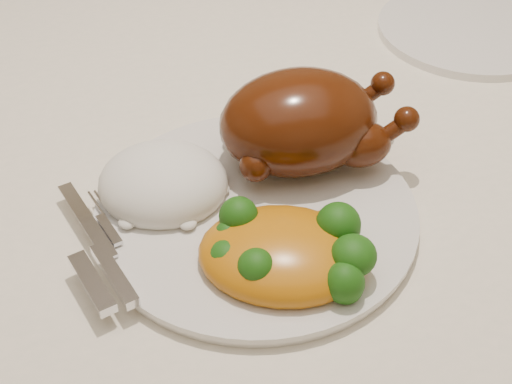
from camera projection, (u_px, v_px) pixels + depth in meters
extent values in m
cube|color=brown|center=(208.00, 156.00, 0.76)|extent=(1.60, 0.90, 0.04)
cube|color=beige|center=(207.00, 137.00, 0.74)|extent=(1.72, 1.02, 0.01)
cylinder|color=silver|center=(256.00, 214.00, 0.64)|extent=(0.33, 0.33, 0.01)
cylinder|color=silver|center=(470.00, 29.00, 0.89)|extent=(0.23, 0.23, 0.01)
ellipsoid|color=#4D1A08|center=(299.00, 122.00, 0.66)|extent=(0.15, 0.11, 0.09)
ellipsoid|color=#4D1A08|center=(290.00, 107.00, 0.64)|extent=(0.07, 0.05, 0.04)
ellipsoid|color=#4D1A08|center=(361.00, 144.00, 0.65)|extent=(0.06, 0.04, 0.04)
sphere|color=#4D1A08|center=(407.00, 119.00, 0.64)|extent=(0.02, 0.02, 0.02)
ellipsoid|color=#4D1A08|center=(341.00, 108.00, 0.70)|extent=(0.06, 0.04, 0.04)
sphere|color=#4D1A08|center=(383.00, 84.00, 0.69)|extent=(0.02, 0.02, 0.02)
sphere|color=#4D1A08|center=(256.00, 165.00, 0.63)|extent=(0.03, 0.03, 0.03)
sphere|color=#4D1A08|center=(239.00, 121.00, 0.68)|extent=(0.03, 0.03, 0.03)
ellipsoid|color=white|center=(163.00, 184.00, 0.64)|extent=(0.14, 0.13, 0.06)
ellipsoid|color=#CA740C|center=(283.00, 254.00, 0.58)|extent=(0.17, 0.15, 0.05)
ellipsoid|color=#CA740C|center=(322.00, 237.00, 0.59)|extent=(0.06, 0.06, 0.03)
ellipsoid|color=#123909|center=(338.00, 224.00, 0.58)|extent=(0.04, 0.04, 0.04)
ellipsoid|color=#123909|center=(346.00, 286.00, 0.55)|extent=(0.03, 0.03, 0.03)
ellipsoid|color=#123909|center=(239.00, 216.00, 0.59)|extent=(0.03, 0.03, 0.03)
ellipsoid|color=#123909|center=(256.00, 267.00, 0.55)|extent=(0.03, 0.03, 0.03)
ellipsoid|color=#123909|center=(249.00, 250.00, 0.57)|extent=(0.02, 0.02, 0.03)
ellipsoid|color=#123909|center=(345.00, 229.00, 0.60)|extent=(0.03, 0.03, 0.03)
ellipsoid|color=#123909|center=(351.00, 259.00, 0.56)|extent=(0.03, 0.03, 0.03)
ellipsoid|color=#123909|center=(228.00, 256.00, 0.57)|extent=(0.03, 0.03, 0.03)
ellipsoid|color=#123909|center=(344.00, 283.00, 0.55)|extent=(0.03, 0.03, 0.03)
ellipsoid|color=#123909|center=(228.00, 235.00, 0.59)|extent=(0.02, 0.02, 0.02)
ellipsoid|color=#123909|center=(353.00, 255.00, 0.56)|extent=(0.04, 0.04, 0.03)
cube|color=silver|center=(87.00, 220.00, 0.62)|extent=(0.05, 0.11, 0.00)
cube|color=silver|center=(92.00, 283.00, 0.56)|extent=(0.03, 0.07, 0.01)
cube|color=silver|center=(114.00, 275.00, 0.57)|extent=(0.03, 0.07, 0.01)
cube|color=silver|center=(107.00, 216.00, 0.62)|extent=(0.04, 0.08, 0.00)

